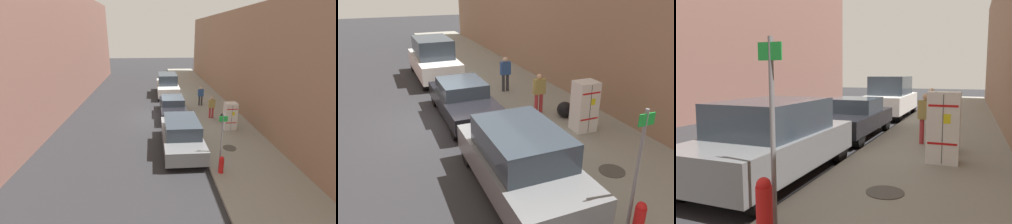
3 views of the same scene
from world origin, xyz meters
The scene contains 14 objects.
ground_plane centered at (0.00, 0.00, 0.00)m, with size 80.00×80.00×0.00m, color #28282B.
sidewalk_slab centered at (-4.13, 0.00, 0.07)m, with size 4.03×44.00×0.14m, color gray.
building_facade_near centered at (-6.99, 0.00, 3.83)m, with size 1.70×39.60×7.65m, color #937056.
building_facade_across centered at (7.88, 0.00, 4.66)m, with size 2.43×37.40×9.32m, color #7F564C.
discarded_refrigerator centered at (-4.43, 2.80, 1.00)m, with size 0.75×0.64×1.72m.
manhole_cover centered at (-3.63, 5.34, 0.14)m, with size 0.70×0.70×0.02m, color #47443F.
street_sign_post centered at (-2.51, 7.21, 1.61)m, with size 0.36×0.07×2.65m.
fire_hydrant centered at (-2.52, 7.46, 0.55)m, with size 0.22×0.22×0.80m.
trash_bag centered at (-4.46, 1.59, 0.43)m, with size 0.59×0.59×0.59m, color black.
pedestrian_walking_far centered at (-3.58, -2.12, 1.05)m, with size 0.46×0.22×1.59m.
pedestrian_standing_near centered at (-3.75, 0.84, 1.02)m, with size 0.45×0.22×1.56m.
parked_van_white centered at (-1.06, -6.04, 1.06)m, with size 1.99×5.08×2.14m.
parked_sedan_dark centered at (-1.06, -0.18, 0.73)m, with size 1.84×4.57×1.40m.
parked_suv_gray centered at (-1.06, 5.02, 0.88)m, with size 1.97×4.54×1.72m.
Camera 1 is at (0.39, 15.70, 5.99)m, focal length 24.00 mm.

